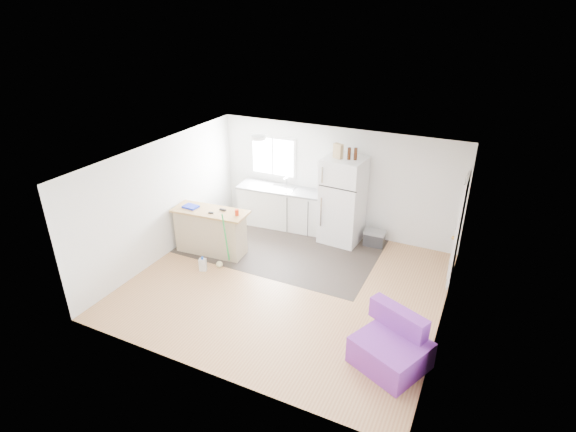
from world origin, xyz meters
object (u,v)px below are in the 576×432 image
object	(u,v)px
red_cup	(237,212)
bottle_left	(349,154)
purple_seat	(392,347)
cooler	(374,238)
cardboard_box	(338,151)
kitchen_cabinets	(283,207)
bottle_right	(356,154)
refrigerator	(343,201)
mop	(221,256)
cleaner_jug	(203,264)
peninsula	(211,231)
blue_tray	(191,207)

from	to	relation	value
red_cup	bottle_left	world-z (taller)	bottle_left
purple_seat	bottle_left	world-z (taller)	bottle_left
cooler	cardboard_box	size ratio (longest dim) A/B	1.51
kitchen_cabinets	purple_seat	xyz separation A→B (m)	(3.39, -3.34, -0.20)
kitchen_cabinets	red_cup	size ratio (longest dim) A/B	17.86
cardboard_box	bottle_right	distance (m)	0.36
cardboard_box	refrigerator	bearing A→B (deg)	21.61
cooler	mop	size ratio (longest dim) A/B	0.37
kitchen_cabinets	cleaner_jug	size ratio (longest dim) A/B	7.05
cooler	cardboard_box	xyz separation A→B (m)	(-0.87, -0.13, 1.86)
kitchen_cabinets	peninsula	xyz separation A→B (m)	(-0.80, -1.76, 0.01)
refrigerator	bottle_right	size ratio (longest dim) A/B	7.54
refrigerator	cleaner_jug	world-z (taller)	refrigerator
red_cup	cooler	bearing A→B (deg)	35.70
bottle_left	purple_seat	bearing A→B (deg)	-60.40
refrigerator	bottle_left	xyz separation A→B (m)	(0.09, -0.05, 1.07)
red_cup	bottle_right	size ratio (longest dim) A/B	0.48
cleaner_jug	mop	bearing A→B (deg)	26.07
kitchen_cabinets	purple_seat	size ratio (longest dim) A/B	1.78
peninsula	bottle_left	size ratio (longest dim) A/B	6.41
purple_seat	cardboard_box	bearing A→B (deg)	146.95
cooler	mop	world-z (taller)	mop
peninsula	refrigerator	bearing A→B (deg)	31.79
peninsula	cooler	size ratio (longest dim) A/B	3.53
blue_tray	peninsula	bearing A→B (deg)	6.06
peninsula	bottle_right	world-z (taller)	bottle_right
red_cup	bottle_right	bearing A→B (deg)	41.07
cooler	purple_seat	xyz separation A→B (m)	(1.18, -3.33, 0.11)
refrigerator	cooler	distance (m)	1.07
purple_seat	bottle_left	distance (m)	4.08
mop	blue_tray	size ratio (longest dim) A/B	4.05
cleaner_jug	blue_tray	xyz separation A→B (m)	(-0.68, 0.66, 0.84)
refrigerator	red_cup	distance (m)	2.31
cooler	refrigerator	bearing A→B (deg)	-176.15
blue_tray	bottle_left	xyz separation A→B (m)	(2.78, 1.67, 1.03)
red_cup	cardboard_box	world-z (taller)	cardboard_box
bottle_right	cleaner_jug	bearing A→B (deg)	-133.31
kitchen_cabinets	cleaner_jug	distance (m)	2.54
cooler	blue_tray	xyz separation A→B (m)	(-3.42, -1.79, 0.80)
mop	blue_tray	world-z (taller)	mop
kitchen_cabinets	bottle_left	distance (m)	2.19
bottle_right	cooler	bearing A→B (deg)	9.78
peninsula	cooler	world-z (taller)	peninsula
purple_seat	bottle_left	bearing A→B (deg)	143.88
peninsula	refrigerator	size ratio (longest dim) A/B	0.85
cleaner_jug	bottle_left	xyz separation A→B (m)	(2.10, 2.32, 1.88)
bottle_left	peninsula	bearing A→B (deg)	-145.48
peninsula	cardboard_box	size ratio (longest dim) A/B	5.34
red_cup	kitchen_cabinets	bearing A→B (deg)	84.42
peninsula	cardboard_box	distance (m)	3.09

